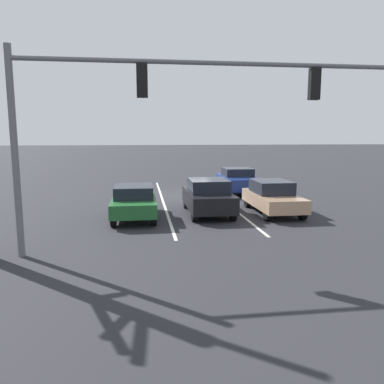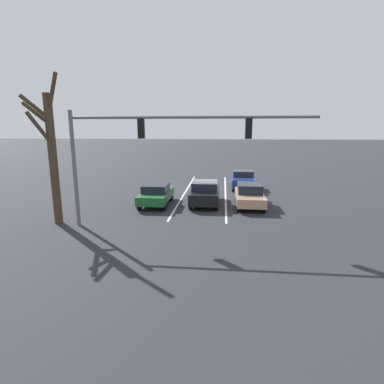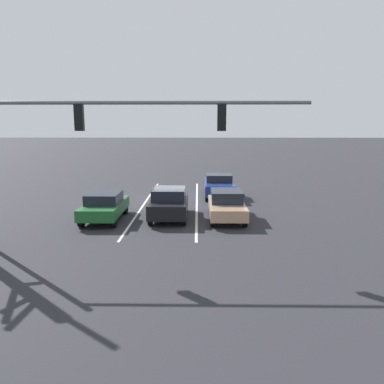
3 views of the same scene
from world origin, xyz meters
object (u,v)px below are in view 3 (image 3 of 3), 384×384
car_darkgreen_rightlane_front (104,206)px  traffic_signal_gantry (87,133)px  car_tan_leftlane_front (226,205)px  car_navy_leftlane_second (219,185)px  car_black_midlane_front (169,203)px

car_darkgreen_rightlane_front → traffic_signal_gantry: traffic_signal_gantry is taller
car_tan_leftlane_front → car_navy_leftlane_second: 6.01m
car_navy_leftlane_second → car_tan_leftlane_front: bearing=90.6°
car_tan_leftlane_front → car_navy_leftlane_second: car_navy_leftlane_second is taller
car_tan_leftlane_front → car_darkgreen_rightlane_front: (6.29, 0.34, 0.00)m
car_tan_leftlane_front → car_darkgreen_rightlane_front: size_ratio=1.03×
car_tan_leftlane_front → car_darkgreen_rightlane_front: bearing=3.1°
car_black_midlane_front → car_navy_leftlane_second: car_black_midlane_front is taller
car_black_midlane_front → car_navy_leftlane_second: 6.59m
car_tan_leftlane_front → car_black_midlane_front: 3.00m
car_tan_leftlane_front → car_black_midlane_front: car_black_midlane_front is taller
car_darkgreen_rightlane_front → car_tan_leftlane_front: bearing=-176.9°
car_tan_leftlane_front → car_darkgreen_rightlane_front: 6.30m
car_navy_leftlane_second → traffic_signal_gantry: bearing=63.4°
car_darkgreen_rightlane_front → car_navy_leftlane_second: 8.90m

